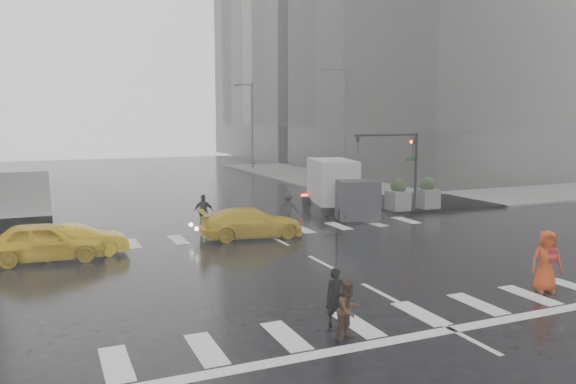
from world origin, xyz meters
name	(u,v)px	position (x,y,z in m)	size (l,w,h in m)	color
ground	(321,262)	(0.00, 0.00, 0.00)	(120.00, 120.00, 0.00)	black
sidewalk_ne	(442,185)	(19.50, 17.50, 0.07)	(35.00, 35.00, 0.15)	slate
building_ne_far	(327,42)	(29.00, 56.00, 16.27)	(26.05, 26.05, 36.00)	gray
road_markings	(321,262)	(0.00, 0.00, 0.01)	(18.00, 48.00, 0.01)	silver
traffic_signal_pole	(401,156)	(9.01, 8.01, 3.22)	(4.45, 0.42, 4.50)	black
street_lamp_near	(344,123)	(10.87, 18.00, 4.95)	(2.15, 0.22, 9.00)	#59595B
street_lamp_far	(251,122)	(10.87, 38.00, 4.95)	(2.15, 0.22, 9.00)	#59595B
planter_west	(368,197)	(7.00, 8.20, 0.98)	(1.10, 1.10, 1.80)	slate
planter_mid	(398,195)	(9.00, 8.20, 0.98)	(1.10, 1.10, 1.80)	slate
planter_east	(427,194)	(11.00, 8.20, 0.98)	(1.10, 1.10, 1.80)	slate
pedestrian_black	(336,262)	(-2.52, -5.83, 1.67)	(1.21, 1.23, 2.43)	black
pedestrian_brown	(349,310)	(-2.70, -6.80, 0.73)	(0.71, 0.56, 1.47)	#3F2916
pedestrian_orange	(547,261)	(4.75, -5.88, 0.96)	(1.10, 0.95, 1.91)	#DD400F
pedestrian_far_a	(204,212)	(-2.35, 7.81, 0.85)	(0.99, 0.61, 1.69)	black
pedestrian_far_b	(288,208)	(2.11, 7.96, 0.75)	(0.98, 0.54, 1.51)	black
taxi_front	(45,242)	(-9.36, 4.28, 0.74)	(1.76, 4.36, 1.49)	yellow
taxi_mid	(78,241)	(-8.18, 4.59, 0.61)	(1.29, 3.70, 1.22)	yellow
taxi_rear	(252,223)	(-0.88, 5.15, 0.67)	(1.88, 4.09, 1.34)	yellow
box_truck	(339,186)	(5.57, 8.92, 1.60)	(2.12, 5.65, 3.00)	silver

